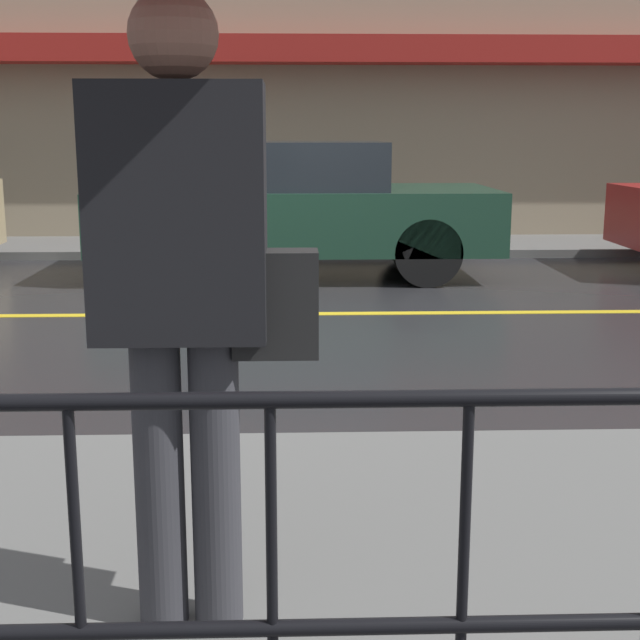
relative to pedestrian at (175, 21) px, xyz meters
The scene contains 8 objects.
ground_plane 5.37m from the pedestrian, 89.38° to the left, with size 80.00×80.00×0.00m, color #262628.
sidewalk_near 1.80m from the pedestrian, 80.85° to the left, with size 28.00×2.67×0.10m.
sidewalk_far 9.42m from the pedestrian, 89.66° to the left, with size 28.00×1.68×0.10m.
lane_marking 5.36m from the pedestrian, 89.38° to the left, with size 25.20×0.12×0.01m.
building_storefront 10.25m from the pedestrian, 89.69° to the left, with size 28.00×0.85×5.40m.
railing_foreground 1.35m from the pedestrian, 85.80° to the right, with size 12.00×0.04×0.93m.
pedestrian is the anchor object (origin of this frame).
car_dark_green 7.30m from the pedestrian, 87.45° to the left, with size 4.25×1.84×1.43m.
Camera 1 is at (0.24, -7.50, 1.54)m, focal length 50.00 mm.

